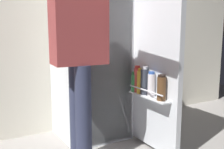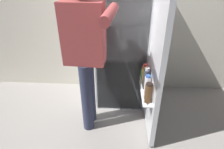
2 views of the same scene
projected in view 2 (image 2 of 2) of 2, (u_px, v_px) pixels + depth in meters
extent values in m
plane|color=gray|center=(120.00, 123.00, 2.21)|extent=(6.25, 6.25, 0.00)
cube|color=silver|center=(122.00, 40.00, 2.26)|extent=(0.61, 0.58, 1.69)
cube|color=white|center=(122.00, 49.00, 2.02)|extent=(0.57, 0.01, 1.65)
cube|color=white|center=(122.00, 37.00, 2.00)|extent=(0.53, 0.09, 0.01)
cube|color=silver|center=(157.00, 61.00, 1.74)|extent=(0.05, 0.59, 1.63)
cube|color=white|center=(146.00, 93.00, 1.92)|extent=(0.09, 0.47, 0.01)
cylinder|color=silver|center=(142.00, 88.00, 1.89)|extent=(0.01, 0.45, 0.01)
cylinder|color=#DB4C47|center=(145.00, 75.00, 2.02)|extent=(0.06, 0.06, 0.21)
cylinder|color=#B22D28|center=(146.00, 65.00, 1.96)|extent=(0.04, 0.04, 0.02)
cylinder|color=white|center=(148.00, 85.00, 1.86)|extent=(0.06, 0.06, 0.19)
cylinder|color=#335BB2|center=(149.00, 76.00, 1.81)|extent=(0.05, 0.05, 0.02)
cylinder|color=brown|center=(149.00, 93.00, 1.74)|extent=(0.07, 0.07, 0.19)
cylinder|color=black|center=(150.00, 84.00, 1.69)|extent=(0.06, 0.06, 0.02)
cylinder|color=#333842|center=(147.00, 79.00, 1.93)|extent=(0.07, 0.07, 0.22)
cylinder|color=silver|center=(148.00, 69.00, 1.87)|extent=(0.05, 0.05, 0.02)
cylinder|color=gold|center=(145.00, 78.00, 1.97)|extent=(0.06, 0.06, 0.20)
cylinder|color=#BC8419|center=(146.00, 69.00, 1.92)|extent=(0.05, 0.05, 0.02)
cylinder|color=green|center=(144.00, 76.00, 2.05)|extent=(0.06, 0.06, 0.16)
cylinder|color=#195B28|center=(144.00, 69.00, 2.01)|extent=(0.05, 0.05, 0.02)
cylinder|color=#2D334C|center=(90.00, 91.00, 2.09)|extent=(0.12, 0.12, 0.80)
cylinder|color=#2D334C|center=(87.00, 99.00, 1.97)|extent=(0.12, 0.12, 0.80)
cube|color=#9E3D3D|center=(84.00, 34.00, 1.69)|extent=(0.40, 0.25, 0.57)
cylinder|color=#9E3D3D|center=(89.00, 30.00, 1.87)|extent=(0.08, 0.08, 0.53)
cylinder|color=#9E3D3D|center=(110.00, 14.00, 1.39)|extent=(0.12, 0.54, 0.08)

